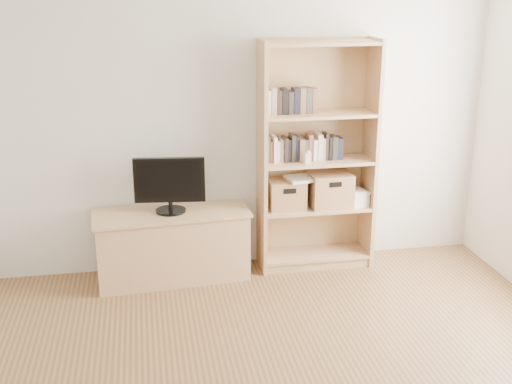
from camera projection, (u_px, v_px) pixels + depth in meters
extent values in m
cube|color=silver|center=(234.00, 122.00, 5.49)|extent=(4.50, 0.02, 2.60)
cube|color=tan|center=(172.00, 246.00, 5.48)|extent=(1.30, 0.57, 0.58)
cube|color=tan|center=(317.00, 157.00, 5.53)|extent=(1.00, 0.36, 2.00)
cube|color=black|center=(170.00, 185.00, 5.31)|extent=(0.59, 0.11, 0.46)
cube|color=#47403D|center=(317.00, 147.00, 5.53)|extent=(0.79, 0.20, 0.21)
cube|color=#47403D|center=(292.00, 102.00, 5.36)|extent=(0.35, 0.14, 0.18)
cube|color=white|center=(308.00, 158.00, 5.40)|extent=(0.05, 0.04, 0.10)
cube|color=olive|center=(287.00, 194.00, 5.58)|extent=(0.31, 0.26, 0.26)
cube|color=olive|center=(330.00, 189.00, 5.64)|extent=(0.37, 0.31, 0.30)
cube|color=white|center=(305.00, 178.00, 5.55)|extent=(0.36, 0.28, 0.03)
cube|color=silver|center=(353.00, 197.00, 5.71)|extent=(0.22, 0.29, 0.12)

